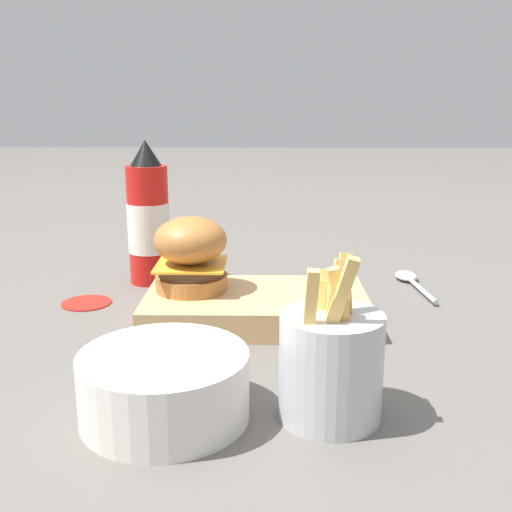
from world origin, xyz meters
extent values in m
plane|color=#5B5651|center=(0.00, 0.00, 0.00)|extent=(6.00, 6.00, 0.00)
cube|color=tan|center=(-0.03, 0.01, 0.02)|extent=(0.29, 0.17, 0.04)
cylinder|color=#AD6B33|center=(0.05, -0.01, 0.05)|extent=(0.09, 0.09, 0.02)
cylinder|color=#4C3323|center=(0.05, -0.01, 0.06)|extent=(0.09, 0.09, 0.01)
cube|color=gold|center=(0.05, -0.01, 0.07)|extent=(0.09, 0.09, 0.00)
ellipsoid|color=#AD6B33|center=(0.05, -0.01, 0.10)|extent=(0.09, 0.09, 0.06)
cylinder|color=red|center=(0.14, -0.16, 0.09)|extent=(0.06, 0.06, 0.18)
cylinder|color=white|center=(0.14, -0.16, 0.09)|extent=(0.06, 0.06, 0.08)
cone|color=black|center=(0.14, -0.16, 0.20)|extent=(0.05, 0.05, 0.04)
cylinder|color=#B7B7BC|center=(-0.10, 0.25, 0.05)|extent=(0.09, 0.09, 0.10)
cube|color=#E5B760|center=(-0.08, 0.27, 0.10)|extent=(0.01, 0.02, 0.09)
cube|color=#E5B760|center=(-0.11, 0.26, 0.10)|extent=(0.03, 0.01, 0.09)
cube|color=#E5B760|center=(-0.10, 0.25, 0.09)|extent=(0.01, 0.02, 0.06)
cube|color=#E5B760|center=(-0.10, 0.27, 0.11)|extent=(0.03, 0.02, 0.10)
cube|color=#E5B760|center=(-0.10, 0.25, 0.10)|extent=(0.03, 0.03, 0.09)
cube|color=#E5B760|center=(-0.10, 0.23, 0.10)|extent=(0.01, 0.03, 0.08)
cube|color=#E5B760|center=(-0.09, 0.24, 0.09)|extent=(0.03, 0.02, 0.07)
cube|color=#E5B760|center=(-0.12, 0.24, 0.09)|extent=(0.02, 0.01, 0.06)
cube|color=#E5B760|center=(-0.11, 0.25, 0.11)|extent=(0.01, 0.03, 0.09)
cylinder|color=silver|center=(0.05, 0.25, 0.03)|extent=(0.15, 0.15, 0.06)
cylinder|color=beige|center=(0.05, 0.25, 0.06)|extent=(0.13, 0.13, 0.01)
cylinder|color=#B2B2B7|center=(-0.28, -0.10, 0.01)|extent=(0.02, 0.11, 0.01)
ellipsoid|color=#B2B2B7|center=(-0.27, -0.18, 0.01)|extent=(0.04, 0.05, 0.01)
cylinder|color=#B21E14|center=(0.21, -0.06, 0.00)|extent=(0.07, 0.07, 0.00)
camera|label=1|loc=(-0.04, 0.74, 0.28)|focal=42.00mm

